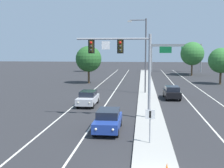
{
  "coord_description": "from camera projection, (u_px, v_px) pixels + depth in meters",
  "views": [
    {
      "loc": [
        -0.69,
        -12.49,
        6.07
      ],
      "look_at": [
        -3.2,
        11.7,
        3.2
      ],
      "focal_mm": 47.47,
      "sensor_mm": 36.0,
      "label": 1
    }
  ],
  "objects": [
    {
      "name": "edge_stripe_right",
      "position": [
        212.0,
        98.0,
        36.85
      ],
      "size": [
        0.14,
        100.0,
        0.01
      ],
      "primitive_type": "cube",
      "color": "silver",
      "rests_on": "ground"
    },
    {
      "name": "overhead_signal_mast",
      "position": [
        126.0,
        58.0,
        25.41
      ],
      "size": [
        6.43,
        0.44,
        7.2
      ],
      "color": "gray",
      "rests_on": "median_island"
    },
    {
      "name": "car_oncoming_silver",
      "position": [
        88.0,
        98.0,
        31.93
      ],
      "size": [
        1.86,
        4.48,
        1.58
      ],
      "color": "#B7B7BC",
      "rests_on": "ground"
    },
    {
      "name": "tree_far_left_c",
      "position": [
        89.0,
        59.0,
        52.41
      ],
      "size": [
        4.59,
        4.59,
        6.64
      ],
      "color": "#4C3823",
      "rests_on": "ground"
    },
    {
      "name": "lane_stripe_oncoming_center",
      "position": [
        111.0,
        96.0,
        38.15
      ],
      "size": [
        0.14,
        100.0,
        0.01
      ],
      "primitive_type": "cube",
      "color": "silver",
      "rests_on": "ground"
    },
    {
      "name": "tree_far_left_b",
      "position": [
        85.0,
        60.0,
        80.3
      ],
      "size": [
        3.31,
        3.31,
        4.79
      ],
      "color": "#4C3823",
      "rests_on": "ground"
    },
    {
      "name": "highway_sign_gantry",
      "position": [
        176.0,
        49.0,
        78.72
      ],
      "size": [
        13.28,
        0.42,
        7.5
      ],
      "color": "gray",
      "rests_on": "ground"
    },
    {
      "name": "tree_far_right_c",
      "position": [
        192.0,
        54.0,
        67.73
      ],
      "size": [
        5.35,
        5.35,
        7.74
      ],
      "color": "#4C3823",
      "rests_on": "ground"
    },
    {
      "name": "median_sign_post",
      "position": [
        150.0,
        121.0,
        18.62
      ],
      "size": [
        0.6,
        0.1,
        2.2
      ],
      "color": "gray",
      "rests_on": "median_island"
    },
    {
      "name": "tree_far_right_b",
      "position": [
        221.0,
        61.0,
        50.95
      ],
      "size": [
        4.36,
        4.36,
        6.32
      ],
      "color": "#4C3823",
      "rests_on": "ground"
    },
    {
      "name": "median_island",
      "position": [
        149.0,
        107.0,
        30.75
      ],
      "size": [
        2.4,
        110.0,
        0.15
      ],
      "primitive_type": "cube",
      "color": "#9E9B93",
      "rests_on": "ground"
    },
    {
      "name": "street_lamp_median",
      "position": [
        144.0,
        51.0,
        40.03
      ],
      "size": [
        2.58,
        0.28,
        10.0
      ],
      "color": "#4C4C51",
      "rests_on": "median_island"
    },
    {
      "name": "lane_stripe_receding_center",
      "position": [
        185.0,
        98.0,
        37.19
      ],
      "size": [
        0.14,
        100.0,
        0.01
      ],
      "primitive_type": "cube",
      "color": "silver",
      "rests_on": "ground"
    },
    {
      "name": "tree_far_right_a",
      "position": [
        192.0,
        55.0,
        71.62
      ],
      "size": [
        4.84,
        4.84,
        7.01
      ],
      "color": "#4C3823",
      "rests_on": "ground"
    },
    {
      "name": "car_receding_black",
      "position": [
        172.0,
        92.0,
        36.29
      ],
      "size": [
        1.89,
        4.5,
        1.58
      ],
      "color": "black",
      "rests_on": "ground"
    },
    {
      "name": "edge_stripe_left",
      "position": [
        86.0,
        96.0,
        38.49
      ],
      "size": [
        0.14,
        100.0,
        0.01
      ],
      "primitive_type": "cube",
      "color": "silver",
      "rests_on": "ground"
    },
    {
      "name": "car_oncoming_blue",
      "position": [
        108.0,
        120.0,
        22.01
      ],
      "size": [
        1.83,
        4.47,
        1.58
      ],
      "color": "navy",
      "rests_on": "ground"
    }
  ]
}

